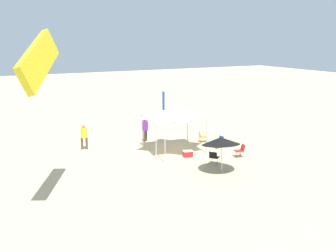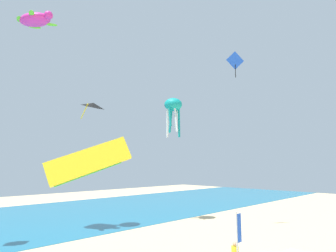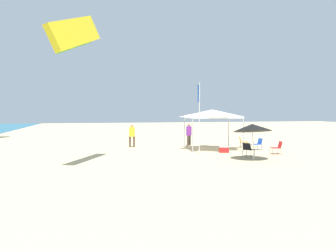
% 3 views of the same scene
% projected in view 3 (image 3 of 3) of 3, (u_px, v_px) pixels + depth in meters
% --- Properties ---
extents(ground, '(120.00, 120.00, 0.10)m').
position_uv_depth(ground, '(200.00, 150.00, 22.65)').
color(ground, '#D6BC8C').
extents(canopy_tent, '(3.67, 3.93, 2.85)m').
position_uv_depth(canopy_tent, '(212.00, 114.00, 22.51)').
color(canopy_tent, '#B7B7BC').
rests_on(canopy_tent, ground).
extents(beach_umbrella, '(2.20, 2.17, 2.16)m').
position_uv_depth(beach_umbrella, '(252.00, 128.00, 17.70)').
color(beach_umbrella, silver).
rests_on(beach_umbrella, ground).
extents(folding_chair_near_cooler, '(0.65, 0.73, 0.82)m').
position_uv_depth(folding_chair_near_cooler, '(277.00, 147.00, 20.06)').
color(folding_chair_near_cooler, black).
rests_on(folding_chair_near_cooler, ground).
extents(folding_chair_facing_ocean, '(0.79, 0.81, 0.82)m').
position_uv_depth(folding_chair_facing_ocean, '(248.00, 148.00, 19.06)').
color(folding_chair_facing_ocean, black).
rests_on(folding_chair_facing_ocean, ground).
extents(folding_chair_right_of_tent, '(0.56, 0.64, 0.82)m').
position_uv_depth(folding_chair_right_of_tent, '(258.00, 143.00, 22.35)').
color(folding_chair_right_of_tent, black).
rests_on(folding_chair_right_of_tent, ground).
extents(folding_chair_left_of_tent, '(0.71, 0.77, 0.82)m').
position_uv_depth(folding_chair_left_of_tent, '(242.00, 141.00, 24.04)').
color(folding_chair_left_of_tent, black).
rests_on(folding_chair_left_of_tent, ground).
extents(cooler_box, '(0.55, 0.70, 0.40)m').
position_uv_depth(cooler_box, '(224.00, 150.00, 20.84)').
color(cooler_box, red).
rests_on(cooler_box, ground).
extents(banner_flag, '(0.36, 0.06, 4.48)m').
position_uv_depth(banner_flag, '(199.00, 112.00, 19.73)').
color(banner_flag, silver).
rests_on(banner_flag, ground).
extents(person_far_stroller, '(0.43, 0.43, 1.80)m').
position_uv_depth(person_far_stroller, '(189.00, 132.00, 25.16)').
color(person_far_stroller, brown).
rests_on(person_far_stroller, ground).
extents(person_watching_sky, '(0.42, 0.46, 1.78)m').
position_uv_depth(person_watching_sky, '(132.00, 133.00, 24.02)').
color(person_watching_sky, brown).
rests_on(person_watching_sky, ground).
extents(kite_parafoil_yellow, '(3.99, 2.56, 2.70)m').
position_uv_depth(kite_parafoil_yellow, '(75.00, 33.00, 15.40)').
color(kite_parafoil_yellow, yellow).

